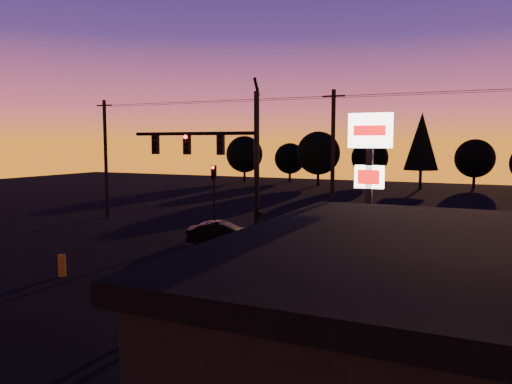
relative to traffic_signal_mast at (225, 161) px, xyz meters
The scene contains 18 objects.
ground 6.35m from the traffic_signal_mast, 88.59° to the right, with size 120.00×120.00×0.00m, color black.
lane_arrow 5.48m from the traffic_signal_mast, 75.57° to the right, with size 1.20×3.10×0.01m.
traffic_signal_mast is the anchor object (origin of this frame).
secondary_signal 9.19m from the traffic_signal_mast, 123.19° to the left, with size 0.30×0.31×4.35m.
pylon_sign 7.52m from the traffic_signal_mast, 19.36° to the right, with size 1.50×0.28×6.80m.
utility_pole_0 18.79m from the traffic_signal_mast, 147.82° to the left, with size 1.40×0.26×9.00m.
utility_pole_1 10.23m from the traffic_signal_mast, 78.16° to the left, with size 1.40×0.26×9.00m.
power_wires 10.85m from the traffic_signal_mast, 78.16° to the left, with size 36.00×1.22×0.07m.
bollard 8.41m from the traffic_signal_mast, 143.62° to the right, with size 0.32×0.32×0.96m, color orange.
tree_0 50.96m from the traffic_signal_mast, 115.46° to the left, with size 5.36×5.36×6.74m.
tree_1 51.54m from the traffic_signal_mast, 107.98° to the left, with size 4.54×4.54×5.71m.
tree_2 45.11m from the traffic_signal_mast, 102.68° to the left, with size 5.77×5.78×7.26m.
tree_3 48.18m from the traffic_signal_mast, 94.65° to the left, with size 4.95×4.95×6.22m.
tree_4 45.12m from the traffic_signal_mast, 86.06° to the left, with size 4.18×4.18×9.50m.
tree_5 50.84m from the traffic_signal_mast, 79.69° to the left, with size 4.95×4.95×6.22m.
car_mid 6.82m from the traffic_signal_mast, 120.24° to the left, with size 1.40×4.00×1.32m, color black.
car_right 9.70m from the traffic_signal_mast, 28.18° to the left, with size 2.15×5.30×1.54m, color black.
suv_parked 13.18m from the traffic_signal_mast, 33.32° to the right, with size 2.14×4.64×1.29m, color black.
Camera 1 is at (10.78, -15.83, 5.79)m, focal length 35.00 mm.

